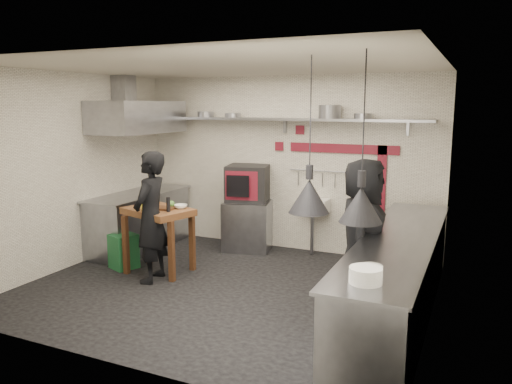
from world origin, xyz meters
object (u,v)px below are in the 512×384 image
at_px(green_bin, 124,251).
at_px(chef_left, 151,217).
at_px(oven_stand, 248,225).
at_px(prep_table, 159,240).
at_px(chef_right, 363,234).
at_px(combi_oven, 248,183).

bearing_deg(green_bin, chef_left, -20.21).
relative_size(oven_stand, prep_table, 0.87).
bearing_deg(oven_stand, chef_right, -49.15).
distance_m(oven_stand, green_bin, 2.04).
bearing_deg(prep_table, chef_left, -53.80).
relative_size(combi_oven, chef_left, 0.37).
bearing_deg(chef_right, oven_stand, 46.83).
distance_m(combi_oven, chef_right, 2.79).
distance_m(prep_table, chef_left, 0.54).
xyz_separation_m(prep_table, chef_right, (2.87, -0.04, 0.41)).
xyz_separation_m(combi_oven, chef_right, (2.24, -1.65, -0.22)).
height_order(prep_table, chef_left, chef_left).
height_order(oven_stand, chef_left, chef_left).
xyz_separation_m(oven_stand, prep_table, (-0.65, -1.55, 0.06)).
height_order(combi_oven, chef_left, chef_left).
relative_size(combi_oven, prep_table, 0.71).
bearing_deg(combi_oven, green_bin, -139.19).
bearing_deg(green_bin, oven_stand, 52.99).
distance_m(prep_table, chef_right, 2.90).
distance_m(green_bin, chef_right, 3.50).
height_order(green_bin, prep_table, prep_table).
height_order(oven_stand, prep_table, prep_table).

